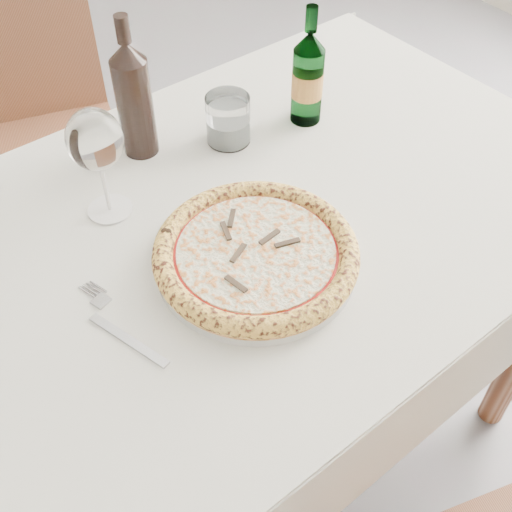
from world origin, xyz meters
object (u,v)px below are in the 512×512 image
object	(u,v)px
beer_bottle	(308,77)
wine_bottle	(134,98)
wine_glass	(95,142)
dining_table	(222,267)
tumbler	(228,122)
chair_far	(26,116)
plate	(256,261)
pizza	(256,253)

from	to	relation	value
beer_bottle	wine_bottle	distance (m)	0.32
wine_bottle	wine_glass	bearing A→B (deg)	-136.93
dining_table	tumbler	distance (m)	0.27
chair_far	plate	xyz separation A→B (m)	(0.06, -0.92, 0.23)
dining_table	tumbler	bearing A→B (deg)	52.63
plate	dining_table	bearing A→B (deg)	90.00
dining_table	wine_glass	distance (m)	0.30
wine_glass	beer_bottle	distance (m)	0.43
pizza	wine_glass	world-z (taller)	wine_glass
tumbler	plate	bearing A→B (deg)	-116.40
wine_glass	wine_bottle	xyz separation A→B (m)	(0.12, 0.11, -0.03)
wine_glass	wine_bottle	size ratio (longest dim) A/B	0.75
tumbler	dining_table	bearing A→B (deg)	-127.37
dining_table	pizza	size ratio (longest dim) A/B	4.49
chair_far	beer_bottle	size ratio (longest dim) A/B	4.12
plate	wine_glass	distance (m)	0.30
pizza	wine_glass	xyz separation A→B (m)	(-0.13, 0.24, 0.11)
dining_table	beer_bottle	distance (m)	0.38
pizza	wine_glass	bearing A→B (deg)	117.55
tumbler	beer_bottle	xyz separation A→B (m)	(0.16, -0.03, 0.05)
wine_glass	wine_bottle	distance (m)	0.17
plate	tumbler	bearing A→B (deg)	63.60
plate	pizza	world-z (taller)	pizza
wine_bottle	tumbler	bearing A→B (deg)	-24.90
pizza	beer_bottle	distance (m)	0.40
chair_far	beer_bottle	world-z (taller)	beer_bottle
wine_glass	beer_bottle	bearing A→B (deg)	2.16
pizza	beer_bottle	world-z (taller)	beer_bottle
pizza	wine_glass	size ratio (longest dim) A/B	1.61
chair_far	beer_bottle	distance (m)	0.82
dining_table	plate	world-z (taller)	plate
chair_far	wine_bottle	distance (m)	0.66
chair_far	pizza	bearing A→B (deg)	-86.20
tumbler	wine_bottle	size ratio (longest dim) A/B	0.35
dining_table	wine_glass	bearing A→B (deg)	131.80
dining_table	tumbler	size ratio (longest dim) A/B	15.43
plate	beer_bottle	distance (m)	0.40
wine_bottle	plate	bearing A→B (deg)	-89.34
dining_table	pizza	bearing A→B (deg)	-90.00
plate	tumbler	distance (m)	0.32
plate	tumbler	xyz separation A→B (m)	(0.14, 0.29, 0.03)
beer_bottle	wine_bottle	bearing A→B (deg)	162.22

